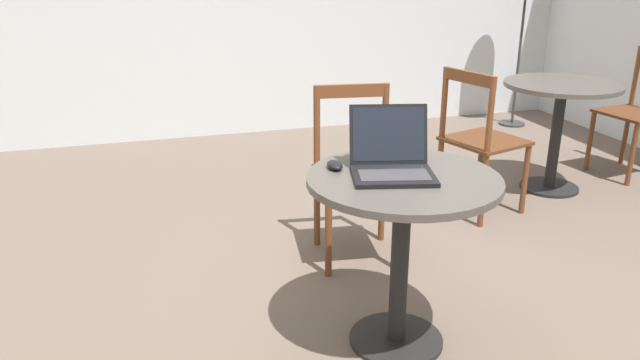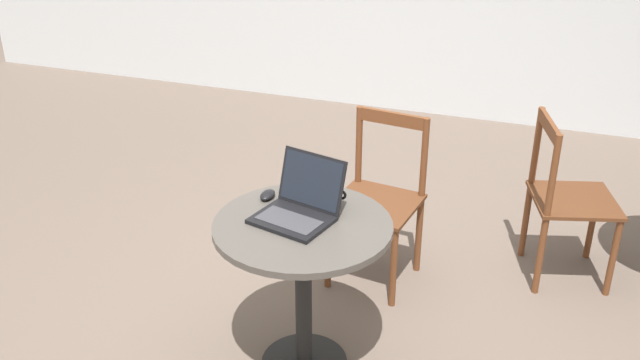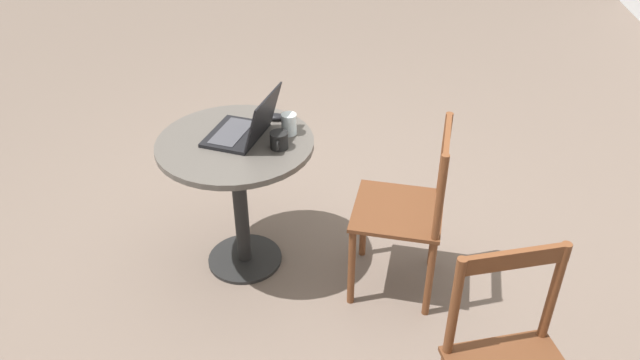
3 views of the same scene
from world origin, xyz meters
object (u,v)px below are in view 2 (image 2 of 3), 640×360
object	(u,v)px
chair_near_back	(379,201)
chair_mid_left	(566,200)
cafe_table_near	(303,257)
drinking_glass	(303,184)
laptop	(298,207)
mug	(330,194)
mouse	(268,195)

from	to	relation	value
chair_near_back	chair_mid_left	world-z (taller)	same
cafe_table_near	drinking_glass	distance (m)	0.35
drinking_glass	chair_mid_left	bearing A→B (deg)	39.08
laptop	mug	world-z (taller)	laptop
laptop	mouse	size ratio (longest dim) A/B	3.81
chair_mid_left	mug	size ratio (longest dim) A/B	7.54
chair_near_back	mouse	world-z (taller)	chair_near_back
mouse	mug	xyz separation A→B (m)	(0.28, 0.06, 0.02)
mouse	mug	bearing A→B (deg)	12.23
mug	cafe_table_near	bearing A→B (deg)	-101.68
chair_near_back	chair_mid_left	distance (m)	1.00
chair_mid_left	mug	distance (m)	1.43
laptop	chair_near_back	bearing A→B (deg)	79.62
cafe_table_near	chair_mid_left	xyz separation A→B (m)	(1.05, 1.19, -0.12)
drinking_glass	cafe_table_near	bearing A→B (deg)	-69.55
mouse	laptop	bearing A→B (deg)	-31.42
mouse	drinking_glass	size ratio (longest dim) A/B	0.95
laptop	mouse	xyz separation A→B (m)	(-0.20, 0.12, -0.03)
laptop	mug	size ratio (longest dim) A/B	3.12
mug	drinking_glass	xyz separation A→B (m)	(-0.14, 0.03, 0.01)
chair_near_back	mug	distance (m)	0.71
chair_mid_left	mouse	distance (m)	1.67
cafe_table_near	laptop	bearing A→B (deg)	129.48
mug	mouse	bearing A→B (deg)	-167.77
cafe_table_near	mouse	distance (m)	0.34
cafe_table_near	chair_near_back	distance (m)	0.86
cafe_table_near	chair_near_back	bearing A→B (deg)	82.50
cafe_table_near	mouse	bearing A→B (deg)	144.87
chair_mid_left	cafe_table_near	bearing A→B (deg)	-131.64
chair_near_back	mug	world-z (taller)	chair_near_back
mug	drinking_glass	world-z (taller)	drinking_glass
chair_mid_left	laptop	size ratio (longest dim) A/B	2.42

